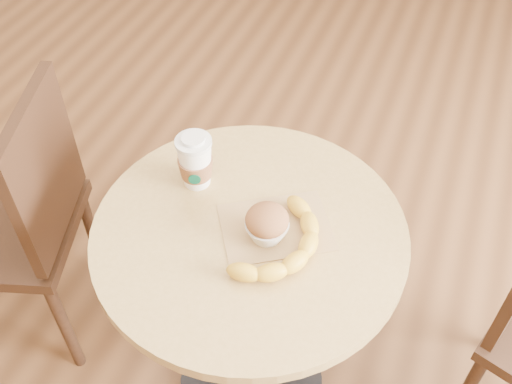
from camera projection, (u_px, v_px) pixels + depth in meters
cafe_table at (250, 284)px, 1.49m from camera, size 0.71×0.71×0.75m
chair_left at (22, 220)px, 1.69m from camera, size 0.50×0.50×0.90m
kraft_bag at (276, 227)px, 1.33m from camera, size 0.30×0.28×0.00m
coffee_cup at (195, 163)px, 1.39m from camera, size 0.08×0.09×0.14m
muffin at (267, 224)px, 1.28m from camera, size 0.10×0.10×0.09m
banana at (284, 242)px, 1.28m from camera, size 0.26×0.33×0.04m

